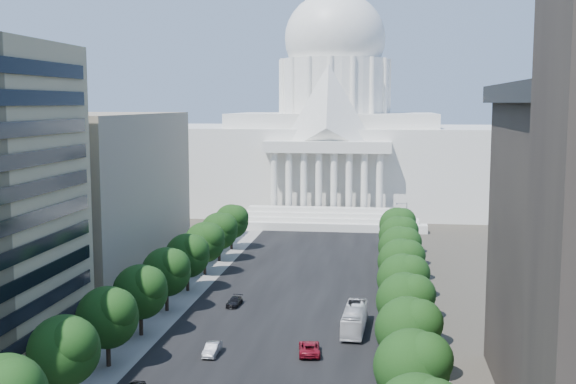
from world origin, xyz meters
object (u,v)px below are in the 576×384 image
at_px(car_dark_b, 234,302).
at_px(city_bus, 355,319).
at_px(car_silver, 212,349).
at_px(car_red, 309,348).

distance_m(car_dark_b, city_bus, 21.94).
xyz_separation_m(car_silver, car_dark_b, (-1.80, 22.49, -0.10)).
bearing_deg(car_red, city_bus, -124.55).
bearing_deg(city_bus, car_red, -114.71).
xyz_separation_m(car_red, car_dark_b, (-14.07, 20.53, -0.14)).
bearing_deg(city_bus, car_silver, -142.46).
height_order(car_dark_b, city_bus, city_bus).
distance_m(car_red, city_bus, 11.67).
relative_size(car_dark_b, city_bus, 0.37).
bearing_deg(car_silver, car_red, 9.81).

